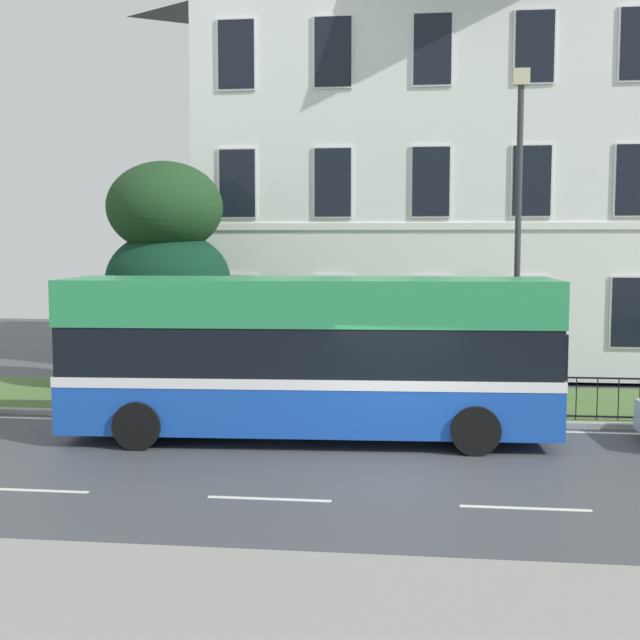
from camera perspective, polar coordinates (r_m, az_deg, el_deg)
name	(u,v)px	position (r m, az deg, el deg)	size (l,w,h in m)	color
ground_plane	(399,462)	(16.04, 5.39, -9.53)	(60.00, 56.00, 0.18)	#43454B
georgian_townhouse	(471,159)	(29.64, 10.17, 10.69)	(17.09, 10.62, 13.53)	white
iron_verge_railing	(493,396)	(19.46, 11.66, -5.05)	(16.46, 0.04, 0.97)	black
evergreen_tree	(170,292)	(22.74, -10.12, 1.89)	(4.10, 4.10, 6.13)	#423328
single_decker_bus	(309,355)	(17.41, -0.72, -2.39)	(10.17, 3.03, 3.34)	#194BB5
street_lamp_post	(518,222)	(19.68, 13.29, 6.47)	(0.36, 0.24, 7.81)	#333338
litter_bin	(324,382)	(20.37, 0.27, -4.23)	(0.49, 0.49, 1.17)	#23472D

